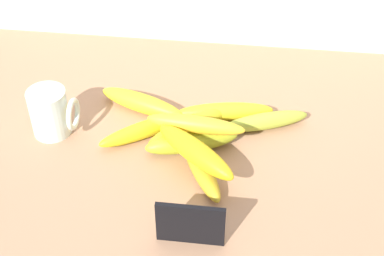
# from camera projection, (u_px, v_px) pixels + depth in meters

# --- Properties ---
(counter_top) EXTENTS (1.10, 0.76, 0.03)m
(counter_top) POSITION_uv_depth(u_px,v_px,m) (175.00, 154.00, 1.09)
(counter_top) COLOR #AA7D5C
(counter_top) RESTS_ON ground
(chalkboard_sign) EXTENTS (0.11, 0.02, 0.08)m
(chalkboard_sign) POSITION_uv_depth(u_px,v_px,m) (190.00, 225.00, 0.89)
(chalkboard_sign) COLOR black
(chalkboard_sign) RESTS_ON counter_top
(coffee_mug) EXTENTS (0.09, 0.07, 0.10)m
(coffee_mug) POSITION_uv_depth(u_px,v_px,m) (51.00, 112.00, 1.09)
(coffee_mug) COLOR silver
(coffee_mug) RESTS_ON counter_top
(banana_0) EXTENTS (0.20, 0.07, 0.04)m
(banana_0) POSITION_uv_depth(u_px,v_px,m) (225.00, 112.00, 1.14)
(banana_0) COLOR yellow
(banana_0) RESTS_ON counter_top
(banana_1) EXTENTS (0.18, 0.09, 0.03)m
(banana_1) POSITION_uv_depth(u_px,v_px,m) (266.00, 121.00, 1.12)
(banana_1) COLOR #A4B538
(banana_1) RESTS_ON counter_top
(banana_2) EXTENTS (0.19, 0.10, 0.04)m
(banana_2) POSITION_uv_depth(u_px,v_px,m) (142.00, 103.00, 1.16)
(banana_2) COLOR yellow
(banana_2) RESTS_ON counter_top
(banana_3) EXTENTS (0.11, 0.17, 0.04)m
(banana_3) POSITION_uv_depth(u_px,v_px,m) (201.00, 169.00, 1.02)
(banana_3) COLOR gold
(banana_3) RESTS_ON counter_top
(banana_4) EXTENTS (0.18, 0.10, 0.04)m
(banana_4) POSITION_uv_depth(u_px,v_px,m) (192.00, 142.00, 1.07)
(banana_4) COLOR #ABBA27
(banana_4) RESTS_ON counter_top
(banana_5) EXTENTS (0.17, 0.16, 0.04)m
(banana_5) POSITION_uv_depth(u_px,v_px,m) (189.00, 127.00, 1.10)
(banana_5) COLOR gold
(banana_5) RESTS_ON counter_top
(banana_6) EXTENTS (0.17, 0.14, 0.03)m
(banana_6) POSITION_uv_depth(u_px,v_px,m) (144.00, 130.00, 1.10)
(banana_6) COLOR yellow
(banana_6) RESTS_ON counter_top
(banana_7) EXTENTS (0.17, 0.15, 0.04)m
(banana_7) POSITION_uv_depth(u_px,v_px,m) (195.00, 151.00, 1.00)
(banana_7) COLOR yellow
(banana_7) RESTS_ON banana_3
(banana_8) EXTENTS (0.19, 0.05, 0.03)m
(banana_8) POSITION_uv_depth(u_px,v_px,m) (196.00, 124.00, 1.05)
(banana_8) COLOR yellow
(banana_8) RESTS_ON banana_4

